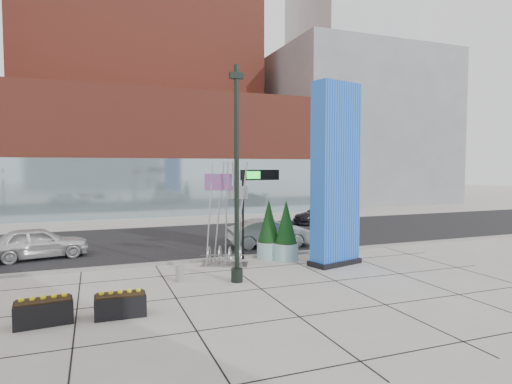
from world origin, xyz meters
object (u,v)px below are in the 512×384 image
object	(u,v)px
lamp_post	(237,194)
car_silver_mid	(270,233)
overhead_street_sign	(257,182)
concrete_bollard	(180,274)
car_white_west	(38,243)
public_art_sculpture	(225,238)
blue_pylon	(336,178)

from	to	relation	value
lamp_post	car_silver_mid	xyz separation A→B (m)	(3.86, 6.03, -2.54)
car_silver_mid	lamp_post	bearing A→B (deg)	153.54
overhead_street_sign	car_silver_mid	world-z (taller)	overhead_street_sign
overhead_street_sign	car_silver_mid	distance (m)	4.09
car_silver_mid	concrete_bollard	bearing A→B (deg)	138.14
overhead_street_sign	car_white_west	xyz separation A→B (m)	(-9.64, 3.48, -2.83)
public_art_sculpture	concrete_bollard	size ratio (longest dim) A/B	7.42
public_art_sculpture	car_silver_mid	distance (m)	4.77
overhead_street_sign	car_silver_mid	size ratio (longest dim) A/B	0.93
public_art_sculpture	blue_pylon	bearing A→B (deg)	3.97
lamp_post	car_silver_mid	world-z (taller)	lamp_post
blue_pylon	overhead_street_sign	world-z (taller)	blue_pylon
concrete_bollard	blue_pylon	bearing A→B (deg)	3.41
overhead_street_sign	car_silver_mid	bearing A→B (deg)	50.12
lamp_post	public_art_sculpture	xyz separation A→B (m)	(0.38, 2.79, -2.09)
lamp_post	car_white_west	size ratio (longest dim) A/B	1.84
car_white_west	car_silver_mid	xyz separation A→B (m)	(11.30, -1.05, -0.00)
blue_pylon	public_art_sculpture	bearing A→B (deg)	144.84
overhead_street_sign	concrete_bollard	bearing A→B (deg)	-151.61
concrete_bollard	overhead_street_sign	xyz separation A→B (m)	(4.20, 2.84, 3.27)
concrete_bollard	overhead_street_sign	distance (m)	6.03
public_art_sculpture	car_silver_mid	world-z (taller)	public_art_sculpture
public_art_sculpture	overhead_street_sign	distance (m)	3.10
car_white_west	concrete_bollard	bearing A→B (deg)	-149.14
lamp_post	public_art_sculpture	world-z (taller)	lamp_post
blue_pylon	concrete_bollard	distance (m)	7.78
overhead_street_sign	car_white_west	world-z (taller)	overhead_street_sign
lamp_post	overhead_street_sign	xyz separation A→B (m)	(2.20, 3.59, 0.29)
overhead_street_sign	car_white_west	bearing A→B (deg)	154.48
public_art_sculpture	car_silver_mid	size ratio (longest dim) A/B	1.01
concrete_bollard	car_silver_mid	size ratio (longest dim) A/B	0.14
lamp_post	car_white_west	distance (m)	10.58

